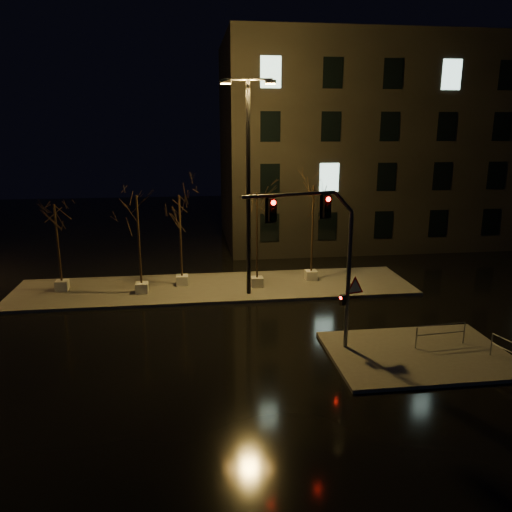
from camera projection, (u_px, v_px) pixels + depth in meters
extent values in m
plane|color=black|center=(223.00, 331.00, 22.11)|extent=(90.00, 90.00, 0.00)
cube|color=#494641|center=(216.00, 288.00, 27.85)|extent=(22.00, 5.00, 0.15)
cube|color=#494641|center=(418.00, 354.00, 19.69)|extent=(7.00, 5.00, 0.15)
cube|color=black|center=(383.00, 144.00, 39.28)|extent=(25.00, 12.00, 15.00)
cube|color=#B4B3A8|center=(62.00, 285.00, 27.11)|extent=(0.65, 0.65, 0.55)
cylinder|color=black|center=(58.00, 243.00, 26.52)|extent=(0.11, 0.11, 4.17)
cube|color=#B4B3A8|center=(142.00, 288.00, 26.71)|extent=(0.65, 0.65, 0.55)
cylinder|color=black|center=(139.00, 240.00, 26.05)|extent=(0.11, 0.11, 4.70)
cube|color=#B4B3A8|center=(182.00, 280.00, 28.03)|extent=(0.65, 0.65, 0.55)
cylinder|color=black|center=(181.00, 236.00, 27.40)|extent=(0.11, 0.11, 4.50)
cube|color=#B4B3A8|center=(257.00, 282.00, 27.71)|extent=(0.65, 0.65, 0.55)
cylinder|color=black|center=(257.00, 236.00, 27.05)|extent=(0.11, 0.11, 4.68)
cube|color=#B4B3A8|center=(311.00, 275.00, 28.98)|extent=(0.65, 0.65, 0.55)
cylinder|color=black|center=(312.00, 229.00, 28.29)|extent=(0.11, 0.11, 4.92)
cylinder|color=#5A5D62|center=(348.00, 281.00, 19.51)|extent=(0.17, 0.17, 5.53)
cylinder|color=#5A5D62|center=(290.00, 195.00, 17.63)|extent=(3.58, 1.11, 0.13)
cube|color=black|center=(327.00, 206.00, 18.33)|extent=(0.32, 0.27, 0.83)
cube|color=black|center=(272.00, 210.00, 17.49)|extent=(0.32, 0.27, 0.83)
cube|color=black|center=(343.00, 300.00, 19.61)|extent=(0.24, 0.21, 0.41)
cone|color=red|center=(355.00, 288.00, 19.64)|extent=(0.93, 0.28, 0.96)
sphere|color=#FF0C07|center=(352.00, 197.00, 18.68)|extent=(0.17, 0.17, 0.17)
cylinder|color=black|center=(248.00, 192.00, 25.33)|extent=(0.22, 0.22, 10.85)
cylinder|color=black|center=(248.00, 79.00, 23.97)|extent=(2.38, 0.43, 0.11)
cube|color=#FF9E32|center=(225.00, 83.00, 24.01)|extent=(0.58, 0.37, 0.22)
cube|color=#FF9E32|center=(270.00, 83.00, 24.00)|extent=(0.58, 0.37, 0.22)
cylinder|color=#5A5D62|center=(416.00, 338.00, 19.94)|extent=(0.05, 0.05, 0.88)
cylinder|color=#5A5D62|center=(464.00, 333.00, 20.38)|extent=(0.05, 0.05, 0.88)
cylinder|color=#5A5D62|center=(442.00, 324.00, 20.03)|extent=(2.14, 0.22, 0.04)
cylinder|color=#5A5D62|center=(441.00, 333.00, 20.13)|extent=(2.14, 0.22, 0.04)
cylinder|color=#5A5D62|center=(491.00, 345.00, 19.32)|extent=(0.05, 0.05, 0.86)
cylinder|color=#5A5D62|center=(512.00, 353.00, 18.44)|extent=(0.52, 1.86, 0.04)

